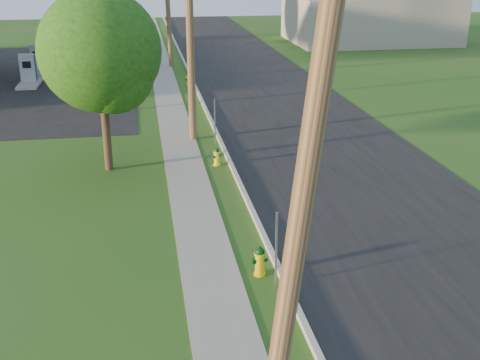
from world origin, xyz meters
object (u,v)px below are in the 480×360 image
(tree_verge, at_px, (103,56))
(hydrant_near, at_px, (260,261))
(utility_pole_mid, at_px, (190,23))
(hydrant_far, at_px, (188,80))
(utility_pole_near, at_px, (305,181))
(fuel_pump_ne, at_px, (28,73))
(fuel_pump_se, at_px, (38,62))
(price_pylon, at_px, (99,2))
(hydrant_mid, at_px, (217,157))

(tree_verge, bearing_deg, hydrant_near, -65.31)
(utility_pole_mid, bearing_deg, hydrant_far, 86.27)
(utility_pole_near, relative_size, fuel_pump_ne, 2.96)
(utility_pole_near, relative_size, fuel_pump_se, 2.96)
(utility_pole_near, distance_m, tree_verge, 14.90)
(tree_verge, bearing_deg, utility_pole_near, -76.83)
(price_pylon, distance_m, hydrant_mid, 11.38)
(price_pylon, xyz_separation_m, hydrant_mid, (4.48, -9.15, -5.08))
(fuel_pump_se, bearing_deg, fuel_pump_ne, -90.00)
(utility_pole_near, relative_size, tree_verge, 1.44)
(fuel_pump_ne, xyz_separation_m, fuel_pump_se, (0.00, 4.00, 0.00))
(utility_pole_mid, bearing_deg, hydrant_mid, -80.95)
(utility_pole_near, height_order, hydrant_near, utility_pole_near)
(utility_pole_mid, xyz_separation_m, hydrant_mid, (0.58, -3.65, -4.60))
(price_pylon, bearing_deg, hydrant_mid, -63.90)
(hydrant_mid, bearing_deg, utility_pole_mid, 99.05)
(utility_pole_mid, relative_size, price_pylon, 1.43)
(utility_pole_mid, bearing_deg, hydrant_near, -87.25)
(tree_verge, bearing_deg, hydrant_far, 74.38)
(utility_pole_mid, height_order, price_pylon, utility_pole_mid)
(hydrant_near, xyz_separation_m, hydrant_mid, (-0.00, 8.50, -0.04))
(hydrant_far, bearing_deg, utility_pole_near, -91.44)
(price_pylon, relative_size, hydrant_mid, 9.47)
(price_pylon, bearing_deg, fuel_pump_se, 113.50)
(hydrant_near, relative_size, hydrant_mid, 1.11)
(price_pylon, xyz_separation_m, hydrant_near, (4.48, -17.65, -5.04))
(price_pylon, xyz_separation_m, tree_verge, (0.51, -9.00, -1.18))
(fuel_pump_se, distance_m, hydrant_far, 11.23)
(utility_pole_near, bearing_deg, price_pylon, 99.42)
(fuel_pump_se, bearing_deg, utility_pole_mid, -62.37)
(price_pylon, bearing_deg, tree_verge, -86.77)
(hydrant_near, bearing_deg, utility_pole_near, -95.71)
(fuel_pump_ne, relative_size, hydrant_far, 4.22)
(price_pylon, height_order, hydrant_far, price_pylon)
(price_pylon, bearing_deg, fuel_pump_ne, 123.69)
(utility_pole_mid, relative_size, tree_verge, 1.48)
(fuel_pump_ne, distance_m, price_pylon, 10.17)
(hydrant_near, bearing_deg, hydrant_far, 89.64)
(utility_pole_mid, xyz_separation_m, fuel_pump_ne, (-8.90, 13.00, -4.23))
(fuel_pump_ne, xyz_separation_m, hydrant_far, (9.63, -1.75, -0.35))
(hydrant_mid, bearing_deg, fuel_pump_se, 114.66)
(tree_verge, height_order, hydrant_mid, tree_verge)
(tree_verge, bearing_deg, price_pylon, 93.23)
(utility_pole_near, xyz_separation_m, hydrant_mid, (0.58, 14.35, -4.45))
(tree_verge, height_order, hydrant_near, tree_verge)
(utility_pole_near, distance_m, hydrant_near, 7.35)
(fuel_pump_se, xyz_separation_m, tree_verge, (5.51, -20.50, 3.53))
(utility_pole_mid, distance_m, hydrant_near, 12.99)
(utility_pole_near, bearing_deg, hydrant_mid, 87.68)
(price_pylon, height_order, hydrant_mid, price_pylon)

